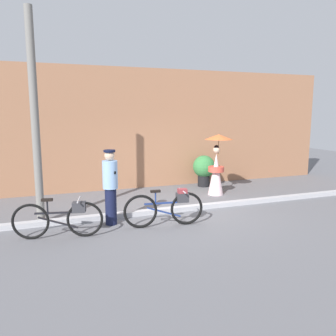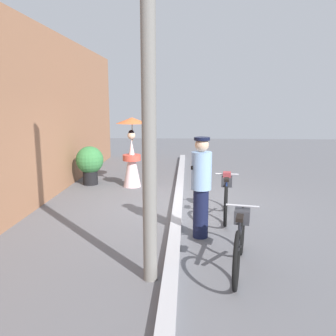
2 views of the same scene
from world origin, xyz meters
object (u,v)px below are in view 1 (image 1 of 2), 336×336
Objects in this scene: person_with_parasol at (217,164)px; utility_pole at (35,119)px; person_officer at (110,185)px; potted_plant_by_door at (205,168)px; bicycle_near_officer at (167,207)px; bicycle_far_side at (61,218)px.

utility_pole is at bearing -168.56° from person_with_parasol.
potted_plant_by_door is at bearing 37.65° from person_officer.
bicycle_near_officer is at bearing -25.09° from utility_pole.
bicycle_near_officer is 4.40m from potted_plant_by_door.
person_officer is 4.03m from person_with_parasol.
potted_plant_by_door is (4.93, 3.45, 0.21)m from bicycle_far_side.
bicycle_near_officer is at bearing -137.01° from person_with_parasol.
bicycle_near_officer is 1.38m from person_officer.
bicycle_far_side is at bearing -71.40° from utility_pole.
person_with_parasol is 0.39× the size of utility_pole.
bicycle_far_side is 0.95× the size of person_with_parasol.
potted_plant_by_door is (0.19, 1.21, -0.35)m from person_with_parasol.
utility_pole is (-5.15, -1.04, 1.43)m from person_with_parasol.
person_officer is at bearing 154.58° from bicycle_near_officer.
bicycle_far_side is at bearing 178.71° from bicycle_near_officer.
utility_pole is at bearing 108.60° from bicycle_far_side.
person_officer is 0.36× the size of utility_pole.
utility_pole is (-5.34, -2.25, 1.77)m from potted_plant_by_door.
bicycle_near_officer is at bearing -1.29° from bicycle_far_side.
bicycle_near_officer is at bearing -127.16° from potted_plant_by_door.
bicycle_near_officer is 1.02× the size of bicycle_far_side.
person_officer is (1.11, 0.50, 0.50)m from bicycle_far_side.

